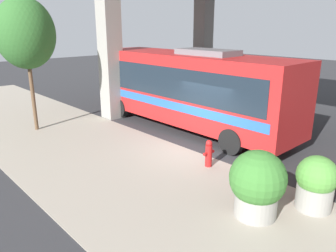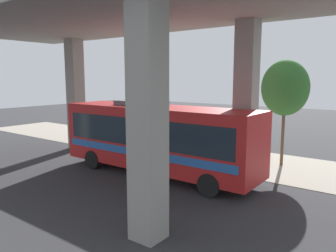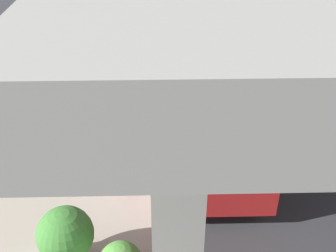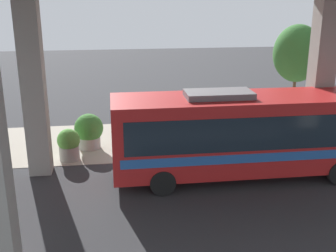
{
  "view_description": "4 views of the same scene",
  "coord_description": "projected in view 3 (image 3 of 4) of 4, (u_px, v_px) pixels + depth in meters",
  "views": [
    {
      "loc": [
        -8.74,
        -8.09,
        4.65
      ],
      "look_at": [
        -0.84,
        0.45,
        1.07
      ],
      "focal_mm": 35.0,
      "sensor_mm": 36.0,
      "label": 1
    },
    {
      "loc": [
        14.72,
        12.27,
        4.87
      ],
      "look_at": [
        -0.47,
        0.98,
        2.07
      ],
      "focal_mm": 35.0,
      "sensor_mm": 36.0,
      "label": 2
    },
    {
      "loc": [
        0.19,
        -11.68,
        8.74
      ],
      "look_at": [
        0.48,
        -0.45,
        1.82
      ],
      "focal_mm": 45.0,
      "sensor_mm": 36.0,
      "label": 3
    },
    {
      "loc": [
        17.8,
        -3.0,
        7.41
      ],
      "look_at": [
        1.07,
        -0.73,
        2.02
      ],
      "focal_mm": 45.0,
      "sensor_mm": 36.0,
      "label": 4
    }
  ],
  "objects": [
    {
      "name": "sidewalk_strip",
      "position": [
        66.0,
        165.0,
        14.45
      ],
      "size": [
        6.0,
        40.0,
        0.02
      ],
      "color": "gray",
      "rests_on": "ground"
    },
    {
      "name": "fire_hydrant",
      "position": [
        132.0,
        179.0,
        13.04
      ],
      "size": [
        0.49,
        0.23,
        0.96
      ],
      "color": "#B21919",
      "rests_on": "ground"
    },
    {
      "name": "ground_plane",
      "position": [
        154.0,
        164.0,
        14.52
      ],
      "size": [
        80.0,
        80.0,
        0.0
      ],
      "primitive_type": "plane",
      "color": "#2D2D30",
      "rests_on": "ground"
    },
    {
      "name": "bus",
      "position": [
        210.0,
        83.0,
        15.39
      ],
      "size": [
        2.81,
        10.6,
        3.7
      ],
      "color": "#B21E1E",
      "rests_on": "ground"
    },
    {
      "name": "planter_front",
      "position": [
        66.0,
        239.0,
        10.41
      ],
      "size": [
        1.41,
        1.41,
        1.76
      ],
      "color": "gray",
      "rests_on": "ground"
    }
  ]
}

